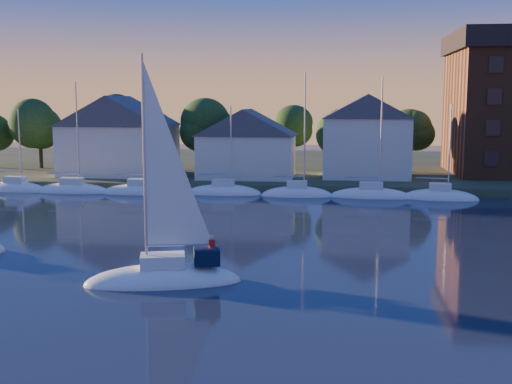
% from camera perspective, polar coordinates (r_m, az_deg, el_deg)
% --- Properties ---
extents(shoreline_land, '(160.00, 50.00, 2.00)m').
position_cam_1_polar(shoreline_land, '(93.88, 4.32, 1.96)').
color(shoreline_land, '#303C23').
rests_on(shoreline_land, ground).
extents(wooden_dock, '(120.00, 3.00, 1.00)m').
position_cam_1_polar(wooden_dock, '(71.09, 3.45, -0.01)').
color(wooden_dock, brown).
rests_on(wooden_dock, ground).
extents(clubhouse_west, '(13.65, 9.45, 9.64)m').
position_cam_1_polar(clubhouse_west, '(80.76, -12.08, 5.03)').
color(clubhouse_west, silver).
rests_on(clubhouse_west, shoreline_land).
extents(clubhouse_centre, '(11.55, 8.40, 8.08)m').
position_cam_1_polar(clubhouse_centre, '(76.10, -0.81, 4.42)').
color(clubhouse_centre, silver).
rests_on(clubhouse_centre, shoreline_land).
extents(clubhouse_east, '(10.50, 8.40, 9.80)m').
position_cam_1_polar(clubhouse_east, '(77.44, 9.75, 5.01)').
color(clubhouse_east, silver).
rests_on(clubhouse_east, shoreline_land).
extents(tree_line, '(93.40, 5.40, 8.90)m').
position_cam_1_polar(tree_line, '(81.33, 5.39, 6.07)').
color(tree_line, '#332317').
rests_on(tree_line, shoreline_land).
extents(moored_fleet, '(63.50, 2.40, 12.05)m').
position_cam_1_polar(moored_fleet, '(69.90, -6.57, -0.11)').
color(moored_fleet, white).
rests_on(moored_fleet, ground).
extents(hero_sailboat, '(9.08, 4.89, 13.59)m').
position_cam_1_polar(hero_sailboat, '(36.07, -8.05, -7.16)').
color(hero_sailboat, white).
rests_on(hero_sailboat, ground).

